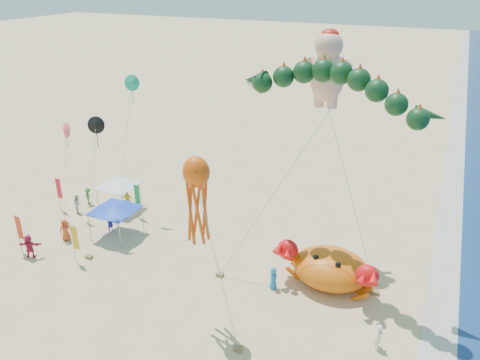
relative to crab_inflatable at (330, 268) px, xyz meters
name	(u,v)px	position (x,y,z in m)	size (l,w,h in m)	color
ground	(254,281)	(-4.78, -1.79, -1.35)	(320.00, 320.00, 0.00)	#D1B784
foam_strip	(440,332)	(7.22, -1.79, -1.34)	(320.00, 320.00, 0.00)	silver
crab_inflatable	(330,268)	(0.00, 0.00, 0.00)	(7.00, 4.94, 3.07)	#DB5C0B
dragon_kite	(333,93)	(-1.14, 1.34, 11.54)	(12.57, 5.76, 14.27)	black
cherub_kite	(328,67)	(-2.51, 5.23, 12.28)	(7.07, 6.25, 16.16)	#FDB79A
octopus_kite	(197,194)	(-6.49, -6.21, 7.01)	(4.39, 2.78, 10.59)	#E54F0C
canopy_blue	(115,208)	(-17.31, -0.65, 1.09)	(3.53, 3.53, 2.71)	gray
canopy_white	(118,184)	(-19.89, 3.12, 1.09)	(3.23, 3.23, 2.71)	gray
feather_flags	(74,211)	(-20.47, -1.84, 0.66)	(7.67, 8.23, 3.20)	gray
beachgoers	(102,228)	(-18.08, -1.58, -0.48)	(27.92, 10.30, 1.88)	silver
small_kites	(97,126)	(-19.74, 1.24, 7.02)	(6.40, 8.23, 11.99)	#FC5467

